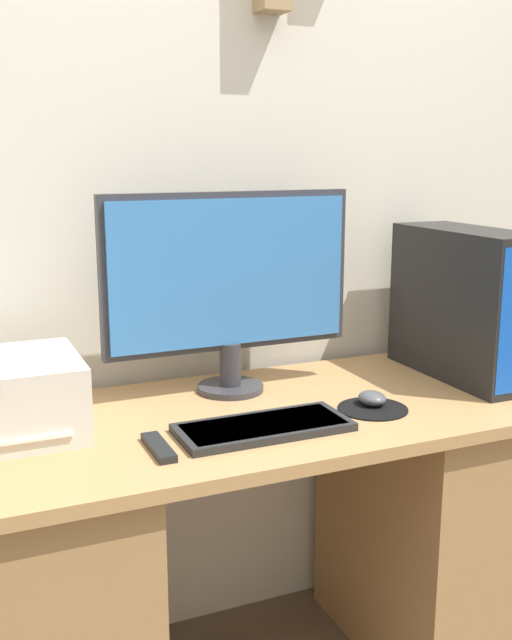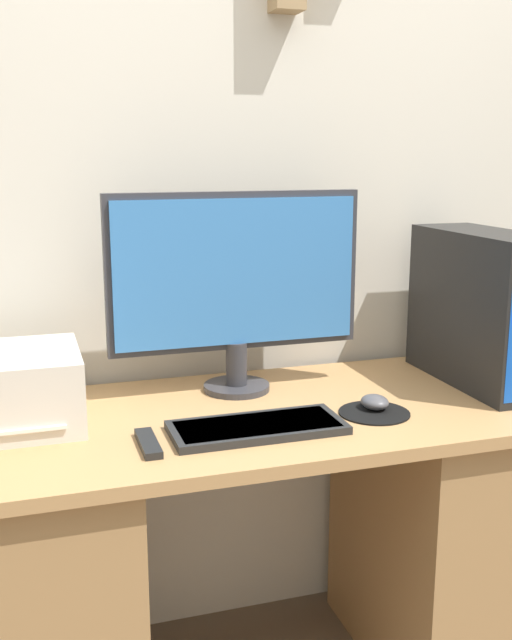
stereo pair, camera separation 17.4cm
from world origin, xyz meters
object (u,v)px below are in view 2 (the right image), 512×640
(remote_control, at_px, (148,443))
(monitor, at_px, (236,279))
(mouse, at_px, (375,402))
(keyboard, at_px, (257,427))
(printer, at_px, (15,389))
(computer_tower, at_px, (483,308))

(remote_control, bearing_deg, monitor, 48.18)
(monitor, xyz_separation_m, mouse, (0.27, -0.25, -0.27))
(mouse, distance_m, remote_control, 0.56)
(keyboard, bearing_deg, mouse, 8.69)
(monitor, height_order, printer, monitor)
(remote_control, bearing_deg, mouse, 6.55)
(keyboard, distance_m, printer, 0.55)
(mouse, distance_m, printer, 0.84)
(monitor, bearing_deg, remote_control, -131.82)
(mouse, bearing_deg, remote_control, -173.45)
(printer, height_order, remote_control, printer)
(monitor, distance_m, mouse, 0.46)
(computer_tower, bearing_deg, mouse, -161.42)
(mouse, xyz_separation_m, computer_tower, (0.37, 0.12, 0.18))
(monitor, relative_size, mouse, 8.62)
(monitor, distance_m, remote_control, 0.51)
(mouse, xyz_separation_m, remote_control, (-0.56, -0.06, -0.01))
(keyboard, xyz_separation_m, printer, (-0.51, 0.21, 0.07))
(keyboard, height_order, remote_control, keyboard)
(mouse, bearing_deg, keyboard, -171.31)
(monitor, xyz_separation_m, computer_tower, (0.64, -0.13, -0.09))
(mouse, height_order, computer_tower, computer_tower)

